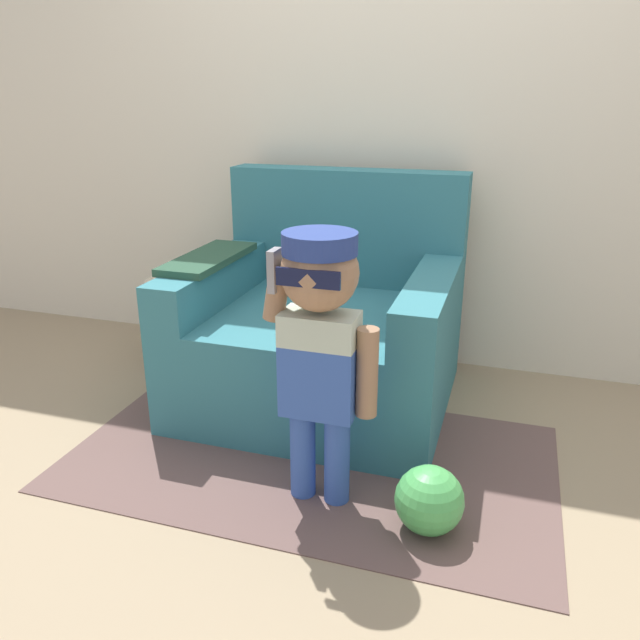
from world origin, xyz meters
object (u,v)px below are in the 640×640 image
person_child (320,330)px  armchair (324,329)px  toy_ball (429,500)px  side_table (181,312)px

person_child → armchair: bearing=106.5°
person_child → toy_ball: (0.37, -0.06, -0.50)m
person_child → toy_ball: size_ratio=4.22×
person_child → side_table: bearing=138.5°
side_table → armchair: bearing=-11.4°
person_child → side_table: 1.41m
armchair → person_child: 0.83m
side_table → toy_ball: side_table is taller
armchair → side_table: size_ratio=2.63×
side_table → toy_ball: size_ratio=1.97×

